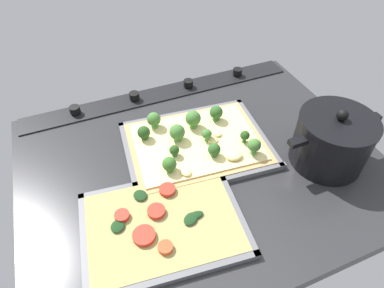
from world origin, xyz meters
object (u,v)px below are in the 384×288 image
baking_tray_front (197,146)px  veggie_pizza_back (162,223)px  baking_tray_back (163,225)px  broccoli_pizza (196,140)px  cooking_pot (332,140)px

baking_tray_front → veggie_pizza_back: bearing=49.9°
baking_tray_front → baking_tray_back: bearing=50.6°
veggie_pizza_back → baking_tray_front: bearing=-130.1°
broccoli_pizza → veggie_pizza_back: broccoli_pizza is taller
baking_tray_front → broccoli_pizza: 1.63cm
baking_tray_front → broccoli_pizza: (0.18, -0.23, 1.60)cm
broccoli_pizza → cooking_pot: bearing=149.3°
veggie_pizza_back → cooking_pot: bearing=-176.8°
veggie_pizza_back → broccoli_pizza: bearing=-129.4°
broccoli_pizza → veggie_pizza_back: (14.61, 17.79, -0.91)cm
baking_tray_back → veggie_pizza_back: 0.74cm
broccoli_pizza → baking_tray_back: broccoli_pizza is taller
cooking_pot → baking_tray_back: bearing=3.4°
broccoli_pizza → veggie_pizza_back: 23.04cm
baking_tray_back → cooking_pot: (-40.58, -2.43, 5.84)cm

